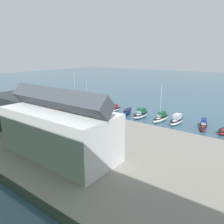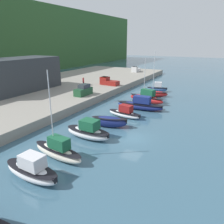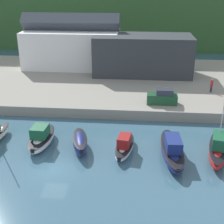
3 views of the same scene
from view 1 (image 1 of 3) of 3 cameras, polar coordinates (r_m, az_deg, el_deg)
name	(u,v)px [view 1 (image 1 of 3)]	position (r m, az deg, el deg)	size (l,w,h in m)	color
ground_plane	(141,112)	(63.93, 7.63, -0.05)	(320.00, 320.00, 0.00)	#385B70
quay_promenade	(70,139)	(42.96, -10.88, -6.81)	(118.57, 29.87, 1.42)	gray
harbor_clubhouse	(59,130)	(33.80, -13.63, -4.57)	(18.62, 8.28, 10.39)	white
yacht_club_building	(28,113)	(46.72, -21.12, -0.34)	(17.46, 8.14, 7.00)	#2D3338
moored_boat_1	(203,125)	(54.14, 22.78, -3.12)	(3.20, 7.85, 2.05)	red
moored_boat_2	(177,120)	(54.88, 16.52, -2.14)	(2.30, 6.31, 2.44)	white
moored_boat_3	(161,118)	(55.90, 12.68, -1.53)	(2.42, 6.84, 9.26)	white
moored_boat_4	(141,114)	(58.32, 7.52, -0.60)	(2.55, 6.39, 2.49)	silver
moored_boat_5	(127,111)	(61.06, 4.05, 0.15)	(2.82, 5.50, 1.62)	navy
moored_boat_6	(113,109)	(63.93, 0.36, 0.76)	(2.62, 6.13, 2.08)	white
moored_boat_7	(102,106)	(67.45, -2.76, 1.67)	(2.64, 8.74, 2.52)	navy
moored_boat_8	(89,103)	(70.17, -6.12, 2.23)	(3.60, 8.01, 8.72)	red
moored_boat_9	(76,102)	(74.08, -9.37, 2.54)	(3.22, 6.05, 10.04)	red
moored_boat_10	(63,100)	(77.21, -12.65, 2.99)	(2.63, 5.24, 2.38)	#33568E
parked_car_1	(73,109)	(58.31, -10.08, 0.75)	(4.23, 1.86, 2.16)	#1E4C2D
pickup_truck_1	(43,104)	(66.78, -17.63, 2.00)	(2.30, 4.86, 1.90)	maroon
person_on_quay	(37,108)	(60.92, -18.96, 0.95)	(0.40, 0.40, 2.14)	#232838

